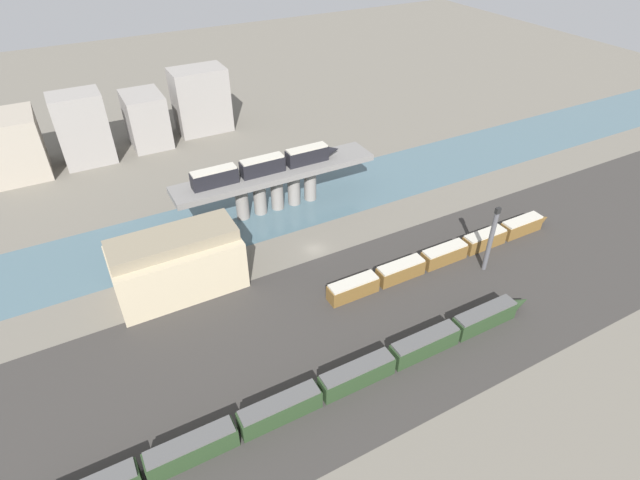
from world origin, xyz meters
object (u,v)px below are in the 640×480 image
object	(u,v)px
train_yard_mid	(449,253)
signal_tower	(491,240)
train_on_bridge	(268,165)
warehouse_building	(177,263)
train_yard_near	(329,387)

from	to	relation	value
train_yard_mid	signal_tower	world-z (taller)	signal_tower
train_on_bridge	warehouse_building	world-z (taller)	train_on_bridge
warehouse_building	signal_tower	world-z (taller)	signal_tower
train_on_bridge	train_yard_near	size ratio (longest dim) A/B	0.44
train_on_bridge	train_yard_mid	distance (m)	44.58
train_yard_mid	warehouse_building	xyz separation A→B (m)	(-51.59, 17.81, 4.22)
train_yard_near	train_yard_mid	size ratio (longest dim) A/B	1.44
train_yard_near	train_yard_mid	xyz separation A→B (m)	(38.65, 17.76, -0.13)
train_on_bridge	warehouse_building	size ratio (longest dim) A/B	1.55
signal_tower	train_yard_near	bearing A→B (deg)	-164.59
warehouse_building	signal_tower	size ratio (longest dim) A/B	1.60
warehouse_building	signal_tower	xyz separation A→B (m)	(56.01, -23.70, 1.29)
train_yard_near	warehouse_building	distance (m)	38.07
train_on_bridge	train_yard_mid	xyz separation A→B (m)	(24.98, -35.43, -10.38)
train_yard_mid	signal_tower	distance (m)	9.19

